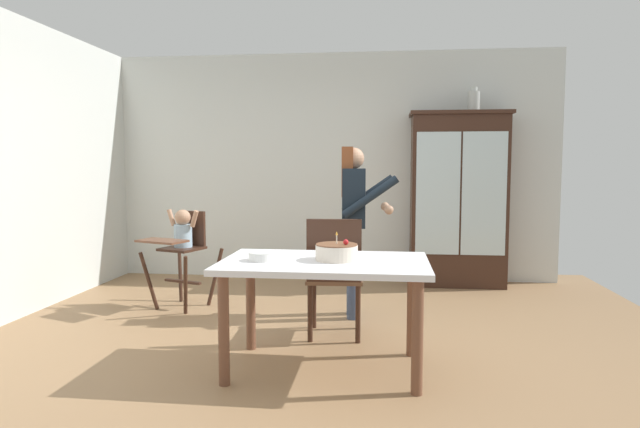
% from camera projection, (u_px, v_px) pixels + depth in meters
% --- Properties ---
extents(ground_plane, '(6.24, 6.24, 0.00)m').
position_uv_depth(ground_plane, '(298.00, 348.00, 4.08)').
color(ground_plane, '#93704C').
extents(wall_back, '(5.32, 0.06, 2.70)m').
position_uv_depth(wall_back, '(331.00, 167.00, 6.56)').
color(wall_back, silver).
rests_on(wall_back, ground_plane).
extents(china_cabinet, '(1.11, 0.48, 1.97)m').
position_uv_depth(china_cabinet, '(458.00, 199.00, 6.17)').
color(china_cabinet, '#382116').
rests_on(china_cabinet, ground_plane).
extents(ceramic_vase, '(0.13, 0.13, 0.27)m').
position_uv_depth(ceramic_vase, '(474.00, 101.00, 6.06)').
color(ceramic_vase, '#B2B7B2').
rests_on(ceramic_vase, china_cabinet).
extents(high_chair_with_toddler, '(0.73, 0.81, 0.95)m').
position_uv_depth(high_chair_with_toddler, '(182.00, 240.00, 5.21)').
color(high_chair_with_toddler, '#382116').
rests_on(high_chair_with_toddler, ground_plane).
extents(adult_person, '(0.53, 0.51, 1.53)m').
position_uv_depth(adult_person, '(354.00, 210.00, 4.86)').
color(adult_person, '#3D4C6B').
rests_on(adult_person, ground_plane).
extents(dining_table, '(1.37, 0.87, 0.74)m').
position_uv_depth(dining_table, '(325.00, 276.00, 3.60)').
color(dining_table, silver).
rests_on(dining_table, ground_plane).
extents(birthday_cake, '(0.28, 0.28, 0.19)m').
position_uv_depth(birthday_cake, '(337.00, 252.00, 3.59)').
color(birthday_cake, beige).
rests_on(birthday_cake, dining_table).
extents(serving_bowl, '(0.18, 0.18, 0.05)m').
position_uv_depth(serving_bowl, '(262.00, 256.00, 3.58)').
color(serving_bowl, silver).
rests_on(serving_bowl, dining_table).
extents(dining_chair_far_side, '(0.46, 0.46, 0.96)m').
position_uv_depth(dining_chair_far_side, '(335.00, 269.00, 4.25)').
color(dining_chair_far_side, '#382116').
rests_on(dining_chair_far_side, ground_plane).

